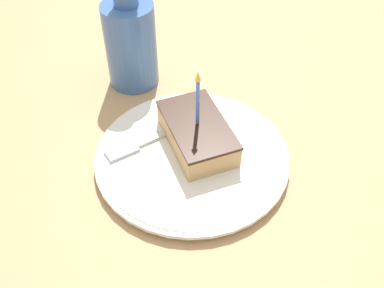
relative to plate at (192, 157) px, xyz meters
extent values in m
cube|color=tan|center=(-0.02, -0.02, -0.03)|extent=(2.40, 2.40, 0.04)
cylinder|color=white|center=(0.00, 0.00, 0.00)|extent=(0.26, 0.26, 0.02)
cylinder|color=white|center=(0.00, 0.00, 0.00)|extent=(0.27, 0.27, 0.01)
cube|color=tan|center=(0.01, 0.02, 0.02)|extent=(0.08, 0.13, 0.03)
cube|color=black|center=(0.01, 0.02, 0.04)|extent=(0.08, 0.13, 0.00)
cylinder|color=#4C72E0|center=(0.01, 0.02, 0.08)|extent=(0.01, 0.01, 0.07)
cone|color=yellow|center=(0.01, 0.02, 0.12)|extent=(0.01, 0.01, 0.01)
cube|color=silver|center=(-0.01, 0.05, 0.01)|extent=(0.12, 0.03, 0.00)
cube|color=silver|center=(-0.09, 0.04, 0.01)|extent=(0.05, 0.03, 0.00)
cylinder|color=#3F66A5|center=(-0.02, 0.21, 0.06)|extent=(0.08, 0.08, 0.14)
camera|label=1|loc=(-0.16, -0.40, 0.46)|focal=42.00mm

